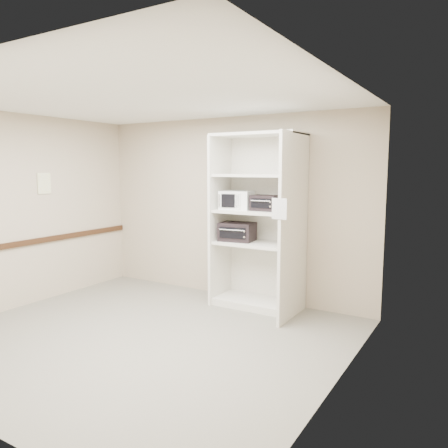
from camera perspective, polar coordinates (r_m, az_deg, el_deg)
The scene contains 12 objects.
floor at distance 5.32m, azimuth -10.54°, elevation -14.30°, with size 4.50×4.00×0.01m, color slate.
ceiling at distance 5.01m, azimuth -11.28°, elevation 15.81°, with size 4.50×4.00×0.01m, color white.
wall_back at distance 6.60m, azimuth 0.77°, elevation 2.10°, with size 4.50×0.02×2.70m, color tan.
wall_left at distance 6.70m, azimuth -25.39°, elevation 1.47°, with size 0.02×4.00×2.70m, color tan.
wall_right at distance 3.87m, azimuth 14.72°, elevation -1.79°, with size 0.02×4.00×2.70m, color tan.
shelving_unit at distance 6.05m, azimuth 4.80°, elevation -0.48°, with size 1.24×0.92×2.42m.
microwave at distance 6.17m, azimuth 1.70°, elevation 3.14°, with size 0.43×0.33×0.26m, color white.
toaster_oven_upper at distance 5.99m, azimuth 5.47°, elevation 2.75°, with size 0.37×0.28×0.21m, color black.
toaster_oven_lower at distance 6.21m, azimuth 1.75°, elevation -1.00°, with size 0.47×0.36×0.26m, color black.
paper_sign at distance 5.22m, azimuth 7.23°, elevation 1.97°, with size 0.19×0.01×0.25m, color white.
chair_rail at distance 6.73m, azimuth -25.07°, elevation -2.34°, with size 0.04×3.98×0.08m, color black.
wall_poster at distance 6.92m, azimuth -22.44°, elevation 4.94°, with size 0.01×0.22×0.31m, color silver.
Camera 1 is at (3.32, -3.68, 1.94)m, focal length 35.00 mm.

